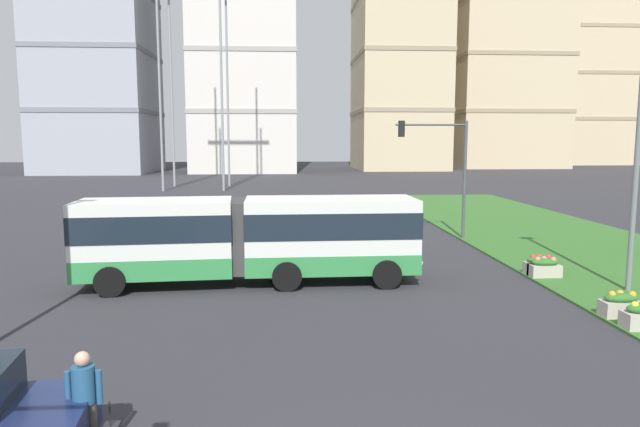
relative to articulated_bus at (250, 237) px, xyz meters
The scene contains 12 objects.
articulated_bus is the anchor object (origin of this frame).
car_silver_hatch 7.36m from the articulated_bus, 119.75° to the left, with size 4.49×2.21×1.58m.
pedestrian_crossing 11.27m from the articulated_bus, 100.22° to the right, with size 0.58×0.36×1.74m.
flower_planter_3 11.78m from the articulated_bus, 24.07° to the right, with size 1.10×0.56×0.74m.
flower_planter_4 10.76m from the articulated_bus, ahead, with size 1.10×0.56×0.74m.
flower_planter_5 10.77m from the articulated_bus, ahead, with size 1.10×0.56×0.74m.
traffic_light_far_right 12.63m from the articulated_bus, 42.54° to the left, with size 3.65×0.28×6.00m.
streetlight_median 13.33m from the articulated_bus, ahead, with size 0.70×0.28×10.10m.
apartment_tower_centre 86.59m from the articulated_bus, 75.28° to the left, with size 14.78×19.29×47.77m.
apartment_tower_eastcentre 98.33m from the articulated_bus, 64.06° to the left, with size 19.63×18.15×39.12m.
apartment_tower_east 122.17m from the articulated_bus, 57.28° to the left, with size 21.55×17.35×54.27m.
transmission_pylon 44.85m from the articulated_bus, 100.93° to the left, with size 9.00×6.24×34.18m.
Camera 1 is at (-1.21, -6.28, 5.04)m, focal length 32.08 mm.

